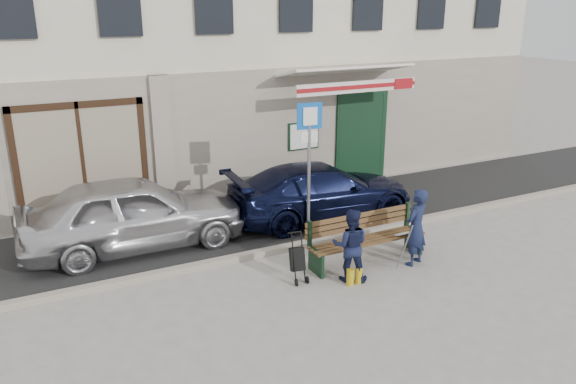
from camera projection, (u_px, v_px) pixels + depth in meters
ground at (319, 283)px, 9.98m from camera, size 80.00×80.00×0.00m
asphalt_lane at (250, 225)px, 12.60m from camera, size 60.00×3.20×0.01m
curb at (282, 249)px, 11.23m from camera, size 60.00×0.18×0.12m
car_silver at (134, 213)px, 11.22m from camera, size 4.42×1.83×1.50m
car_navy at (321, 191)px, 12.85m from camera, size 4.48×1.99×1.28m
parking_sign at (309, 148)px, 11.37m from camera, size 0.53×0.11×2.86m
bench at (365, 240)px, 10.66m from camera, size 2.40×1.17×0.98m
man at (416, 227)px, 10.49m from camera, size 0.64×0.54×1.49m
woman at (350, 245)px, 9.90m from camera, size 0.82×0.77×1.34m
stroller at (298, 260)px, 9.95m from camera, size 0.29×0.39×0.90m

